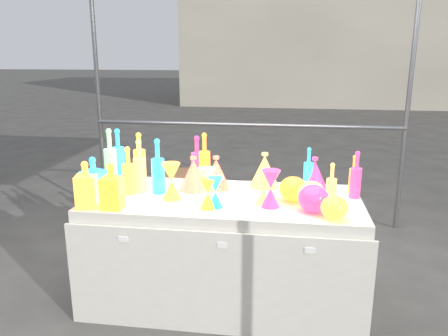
# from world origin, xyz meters

# --- Properties ---
(ground) EXTENTS (80.00, 80.00, 0.00)m
(ground) POSITION_xyz_m (0.00, 0.00, 0.00)
(ground) COLOR #5B5854
(ground) RESTS_ON ground
(display_table) EXTENTS (1.84, 0.83, 0.75)m
(display_table) POSITION_xyz_m (0.00, -0.01, 0.37)
(display_table) COLOR silver
(display_table) RESTS_ON ground
(background_building) EXTENTS (14.00, 6.00, 6.00)m
(background_building) POSITION_xyz_m (4.00, 14.00, 3.00)
(background_building) COLOR beige
(background_building) RESTS_ON ground
(cardboard_box_closed) EXTENTS (0.58, 0.47, 0.37)m
(cardboard_box_closed) POSITION_xyz_m (-0.73, 1.95, 0.18)
(cardboard_box_closed) COLOR #946442
(cardboard_box_closed) RESTS_ON ground
(cardboard_box_flat) EXTENTS (0.77, 0.61, 0.06)m
(cardboard_box_flat) POSITION_xyz_m (0.63, 2.34, 0.03)
(cardboard_box_flat) COLOR #946442
(cardboard_box_flat) RESTS_ON ground
(bottle_0) EXTENTS (0.10, 0.10, 0.36)m
(bottle_0) POSITION_xyz_m (-0.69, 0.35, 0.93)
(bottle_0) COLOR red
(bottle_0) RESTS_ON display_table
(bottle_1) EXTENTS (0.12, 0.12, 0.39)m
(bottle_1) POSITION_xyz_m (-0.85, 0.33, 0.94)
(bottle_1) COLOR #15781F
(bottle_1) RESTS_ON display_table
(bottle_2) EXTENTS (0.11, 0.11, 0.38)m
(bottle_2) POSITION_xyz_m (-0.18, 0.28, 0.94)
(bottle_2) COLOR yellow
(bottle_2) RESTS_ON display_table
(bottle_3) EXTENTS (0.11, 0.11, 0.35)m
(bottle_3) POSITION_xyz_m (-0.25, 0.34, 0.92)
(bottle_3) COLOR #1C46A3
(bottle_3) RESTS_ON display_table
(bottle_4) EXTENTS (0.11, 0.11, 0.37)m
(bottle_4) POSITION_xyz_m (-0.59, 0.05, 0.93)
(bottle_4) COLOR #137A6B
(bottle_4) RESTS_ON display_table
(bottle_5) EXTENTS (0.12, 0.12, 0.41)m
(bottle_5) POSITION_xyz_m (-0.85, 0.17, 0.96)
(bottle_5) COLOR #DB2BD3
(bottle_5) RESTS_ON display_table
(bottle_6) EXTENTS (0.09, 0.09, 0.33)m
(bottle_6) POSITION_xyz_m (-0.65, -0.02, 0.91)
(bottle_6) COLOR red
(bottle_6) RESTS_ON display_table
(bottle_7) EXTENTS (0.09, 0.09, 0.38)m
(bottle_7) POSITION_xyz_m (-0.45, 0.03, 0.94)
(bottle_7) COLOR #15781F
(bottle_7) RESTS_ON display_table
(decanter_0) EXTENTS (0.15, 0.15, 0.29)m
(decanter_0) POSITION_xyz_m (-0.81, -0.31, 0.90)
(decanter_0) COLOR red
(decanter_0) RESTS_ON display_table
(decanter_1) EXTENTS (0.12, 0.12, 0.29)m
(decanter_1) POSITION_xyz_m (-0.65, -0.31, 0.89)
(decanter_1) COLOR yellow
(decanter_1) RESTS_ON display_table
(decanter_2) EXTENTS (0.16, 0.16, 0.30)m
(decanter_2) POSITION_xyz_m (-0.81, -0.20, 0.90)
(decanter_2) COLOR #15781F
(decanter_2) RESTS_ON display_table
(hourglass_0) EXTENTS (0.10, 0.10, 0.19)m
(hourglass_0) POSITION_xyz_m (-0.07, -0.23, 0.84)
(hourglass_0) COLOR yellow
(hourglass_0) RESTS_ON display_table
(hourglass_1) EXTENTS (0.14, 0.14, 0.24)m
(hourglass_1) POSITION_xyz_m (0.31, -0.14, 0.87)
(hourglass_1) COLOR #1C46A3
(hourglass_1) RESTS_ON display_table
(hourglass_2) EXTENTS (0.11, 0.11, 0.19)m
(hourglass_2) POSITION_xyz_m (0.26, -0.11, 0.85)
(hourglass_2) COLOR #137A6B
(hourglass_2) RESTS_ON display_table
(hourglass_3) EXTENTS (0.12, 0.12, 0.22)m
(hourglass_3) POSITION_xyz_m (-0.10, -0.09, 0.86)
(hourglass_3) COLOR #DB2BD3
(hourglass_3) RESTS_ON display_table
(hourglass_4) EXTENTS (0.15, 0.15, 0.24)m
(hourglass_4) POSITION_xyz_m (-0.33, -0.09, 0.87)
(hourglass_4) COLOR red
(hourglass_4) RESTS_ON display_table
(hourglass_5) EXTENTS (0.11, 0.11, 0.19)m
(hourglass_5) POSITION_xyz_m (-0.03, -0.20, 0.85)
(hourglass_5) COLOR #15781F
(hourglass_5) RESTS_ON display_table
(globe_0) EXTENTS (0.19, 0.19, 0.12)m
(globe_0) POSITION_xyz_m (0.68, -0.30, 0.81)
(globe_0) COLOR red
(globe_0) RESTS_ON display_table
(globe_1) EXTENTS (0.22, 0.22, 0.14)m
(globe_1) POSITION_xyz_m (0.56, -0.09, 0.82)
(globe_1) COLOR #137A6B
(globe_1) RESTS_ON display_table
(globe_2) EXTENTS (0.22, 0.22, 0.14)m
(globe_2) POSITION_xyz_m (0.45, -0.01, 0.82)
(globe_2) COLOR yellow
(globe_2) RESTS_ON display_table
(globe_3) EXTENTS (0.23, 0.23, 0.15)m
(globe_3) POSITION_xyz_m (0.57, -0.19, 0.82)
(globe_3) COLOR #1C46A3
(globe_3) RESTS_ON display_table
(lampshade_0) EXTENTS (0.24, 0.24, 0.24)m
(lampshade_0) POSITION_xyz_m (-0.23, 0.13, 0.87)
(lampshade_0) COLOR yellow
(lampshade_0) RESTS_ON display_table
(lampshade_1) EXTENTS (0.26, 0.26, 0.23)m
(lampshade_1) POSITION_xyz_m (-0.08, 0.18, 0.87)
(lampshade_1) COLOR yellow
(lampshade_1) RESTS_ON display_table
(lampshade_2) EXTENTS (0.24, 0.24, 0.23)m
(lampshade_2) POSITION_xyz_m (0.60, 0.28, 0.86)
(lampshade_2) COLOR #1C46A3
(lampshade_2) RESTS_ON display_table
(lampshade_3) EXTENTS (0.27, 0.27, 0.25)m
(lampshade_3) POSITION_xyz_m (0.25, 0.28, 0.87)
(lampshade_3) COLOR #137A6B
(lampshade_3) RESTS_ON display_table
(bottle_8) EXTENTS (0.08, 0.08, 0.30)m
(bottle_8) POSITION_xyz_m (0.56, 0.27, 0.90)
(bottle_8) COLOR #15781F
(bottle_8) RESTS_ON display_table
(bottle_9) EXTENTS (0.07, 0.07, 0.27)m
(bottle_9) POSITION_xyz_m (0.86, 0.21, 0.88)
(bottle_9) COLOR yellow
(bottle_9) RESTS_ON display_table
(bottle_10) EXTENTS (0.07, 0.07, 0.32)m
(bottle_10) POSITION_xyz_m (0.86, 0.11, 0.91)
(bottle_10) COLOR #1C46A3
(bottle_10) RESTS_ON display_table
(bottle_11) EXTENTS (0.07, 0.07, 0.28)m
(bottle_11) POSITION_xyz_m (0.68, -0.08, 0.89)
(bottle_11) COLOR #137A6B
(bottle_11) RESTS_ON display_table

